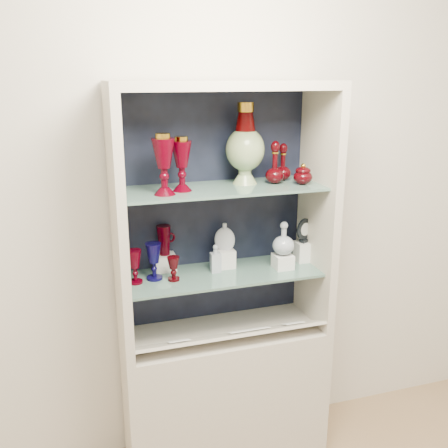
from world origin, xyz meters
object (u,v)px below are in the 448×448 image
object	(u,v)px
ruby_goblet_tall	(135,267)
ruby_goblet_small	(174,269)
cameo_medallion	(304,230)
clear_round_decanter	(284,239)
enamel_urn	(245,144)
ruby_decanter_a	(275,160)
ruby_pitcher	(164,240)
clear_square_bottle	(216,258)
lidded_bowl	(303,174)
cobalt_goblet	(154,261)
pedestal_lamp_left	(164,164)
ruby_decanter_b	(283,161)
flat_flask	(225,236)
pedestal_lamp_right	(182,164)

from	to	relation	value
ruby_goblet_tall	ruby_goblet_small	size ratio (longest dim) A/B	1.38
cameo_medallion	clear_round_decanter	bearing A→B (deg)	178.81
enamel_urn	ruby_decanter_a	size ratio (longest dim) A/B	1.66
ruby_goblet_small	cameo_medallion	xyz separation A→B (m)	(0.68, 0.05, 0.11)
ruby_pitcher	clear_square_bottle	xyz separation A→B (m)	(0.23, -0.10, -0.08)
enamel_urn	clear_round_decanter	bearing A→B (deg)	-24.42
lidded_bowl	cobalt_goblet	xyz separation A→B (m)	(-0.70, 0.07, -0.38)
ruby_goblet_tall	ruby_decanter_a	bearing A→B (deg)	0.59
ruby_goblet_small	clear_round_decanter	world-z (taller)	clear_round_decanter
ruby_goblet_tall	cameo_medallion	xyz separation A→B (m)	(0.86, 0.03, 0.08)
ruby_goblet_tall	clear_square_bottle	size ratio (longest dim) A/B	1.15
ruby_goblet_small	enamel_urn	bearing A→B (deg)	10.77
pedestal_lamp_left	enamel_urn	xyz separation A→B (m)	(0.40, 0.11, 0.06)
ruby_goblet_small	clear_round_decanter	xyz separation A→B (m)	(0.54, -0.01, 0.09)
ruby_pitcher	cameo_medallion	bearing A→B (deg)	-20.51
ruby_goblet_small	pedestal_lamp_left	bearing A→B (deg)	-129.64
ruby_decanter_a	ruby_goblet_tall	distance (m)	0.81
pedestal_lamp_left	ruby_decanter_b	world-z (taller)	pedestal_lamp_left
pedestal_lamp_left	flat_flask	world-z (taller)	pedestal_lamp_left
lidded_bowl	cameo_medallion	xyz separation A→B (m)	(0.06, 0.08, -0.31)
ruby_decanter_a	cameo_medallion	xyz separation A→B (m)	(0.18, 0.02, -0.37)
cobalt_goblet	ruby_goblet_small	world-z (taller)	cobalt_goblet
enamel_urn	clear_square_bottle	distance (m)	0.56
pedestal_lamp_right	ruby_decanter_a	distance (m)	0.45
ruby_decanter_b	ruby_pitcher	bearing A→B (deg)	174.73
ruby_decanter_b	ruby_decanter_a	bearing A→B (deg)	-138.61
clear_round_decanter	enamel_urn	bearing A→B (deg)	155.58
pedestal_lamp_right	cameo_medallion	bearing A→B (deg)	4.28
cobalt_goblet	flat_flask	xyz separation A→B (m)	(0.36, 0.05, 0.07)
pedestal_lamp_right	enamel_urn	size ratio (longest dim) A/B	0.64
ruby_goblet_small	ruby_pitcher	xyz separation A→B (m)	(-0.01, 0.14, 0.09)
enamel_urn	ruby_goblet_small	bearing A→B (deg)	-169.23
ruby_decanter_b	ruby_goblet_tall	world-z (taller)	ruby_decanter_b
cameo_medallion	pedestal_lamp_left	bearing A→B (deg)	162.70
ruby_decanter_b	cobalt_goblet	bearing A→B (deg)	-175.88
ruby_goblet_tall	ruby_pitcher	bearing A→B (deg)	37.09
ruby_decanter_a	cameo_medallion	bearing A→B (deg)	7.54
clear_round_decanter	lidded_bowl	bearing A→B (deg)	-13.19
enamel_urn	ruby_pitcher	distance (m)	0.60
lidded_bowl	clear_round_decanter	bearing A→B (deg)	166.81
pedestal_lamp_left	ruby_decanter_a	world-z (taller)	pedestal_lamp_left
cobalt_goblet	ruby_pitcher	size ratio (longest dim) A/B	1.22
enamel_urn	flat_flask	world-z (taller)	enamel_urn
enamel_urn	ruby_goblet_tall	distance (m)	0.76
ruby_goblet_small	cobalt_goblet	bearing A→B (deg)	153.73
pedestal_lamp_left	ruby_goblet_tall	distance (m)	0.49
pedestal_lamp_right	clear_round_decanter	bearing A→B (deg)	-1.69
enamel_urn	ruby_decanter_a	xyz separation A→B (m)	(0.13, -0.04, -0.07)
pedestal_lamp_left	cameo_medallion	bearing A→B (deg)	7.61
enamel_urn	ruby_decanter_b	distance (m)	0.22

